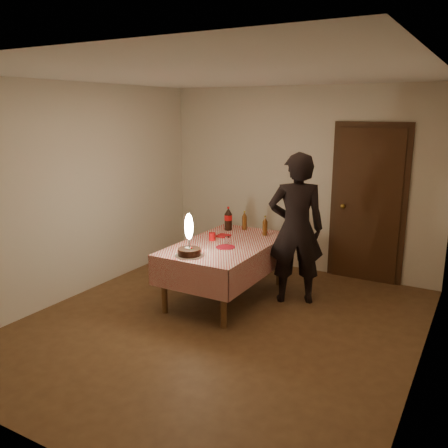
{
  "coord_description": "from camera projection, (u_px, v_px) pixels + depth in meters",
  "views": [
    {
      "loc": [
        2.39,
        -4.09,
        2.27
      ],
      "look_at": [
        -0.32,
        0.66,
        0.95
      ],
      "focal_mm": 38.0,
      "sensor_mm": 36.0,
      "label": 1
    }
  ],
  "objects": [
    {
      "name": "clear_cup",
      "position": [
        228.0,
        241.0,
        5.67
      ],
      "size": [
        0.07,
        0.07,
        0.09
      ],
      "primitive_type": "cylinder",
      "color": "white",
      "rests_on": "dining_table"
    },
    {
      "name": "photographer",
      "position": [
        296.0,
        229.0,
        5.59
      ],
      "size": [
        0.78,
        0.68,
        1.81
      ],
      "color": "black",
      "rests_on": "ground"
    },
    {
      "name": "red_cup",
      "position": [
        212.0,
        236.0,
        5.83
      ],
      "size": [
        0.08,
        0.08,
        0.1
      ],
      "primitive_type": "cylinder",
      "color": "red",
      "rests_on": "dining_table"
    },
    {
      "name": "cola_bottle",
      "position": [
        228.0,
        219.0,
        6.31
      ],
      "size": [
        0.1,
        0.1,
        0.32
      ],
      "color": "black",
      "rests_on": "dining_table"
    },
    {
      "name": "amber_bottle_left",
      "position": [
        244.0,
        221.0,
        6.35
      ],
      "size": [
        0.06,
        0.06,
        0.26
      ],
      "color": "#5E3110",
      "rests_on": "dining_table"
    },
    {
      "name": "red_plate",
      "position": [
        225.0,
        247.0,
        5.54
      ],
      "size": [
        0.22,
        0.22,
        0.01
      ],
      "primitive_type": "cylinder",
      "color": "#A70B1C",
      "rests_on": "dining_table"
    },
    {
      "name": "amber_bottle_right",
      "position": [
        265.0,
        226.0,
        6.06
      ],
      "size": [
        0.06,
        0.06,
        0.26
      ],
      "color": "#5E3110",
      "rests_on": "dining_table"
    },
    {
      "name": "ground",
      "position": [
        219.0,
        325.0,
        5.14
      ],
      "size": [
        4.0,
        4.5,
        0.01
      ],
      "primitive_type": "cube",
      "color": "brown",
      "rests_on": "ground"
    },
    {
      "name": "room_shell",
      "position": [
        225.0,
        172.0,
        4.8
      ],
      "size": [
        4.04,
        4.54,
        2.62
      ],
      "color": "beige",
      "rests_on": "ground"
    },
    {
      "name": "napkin_stack",
      "position": [
        224.0,
        236.0,
        6.02
      ],
      "size": [
        0.15,
        0.15,
        0.02
      ],
      "primitive_type": "cube",
      "color": "#B41419",
      "rests_on": "dining_table"
    },
    {
      "name": "birthday_cake",
      "position": [
        189.0,
        244.0,
        5.2
      ],
      "size": [
        0.31,
        0.31,
        0.48
      ],
      "color": "white",
      "rests_on": "dining_table"
    },
    {
      "name": "dining_table",
      "position": [
        226.0,
        251.0,
        5.75
      ],
      "size": [
        1.02,
        1.72,
        0.7
      ],
      "color": "brown",
      "rests_on": "ground"
    }
  ]
}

